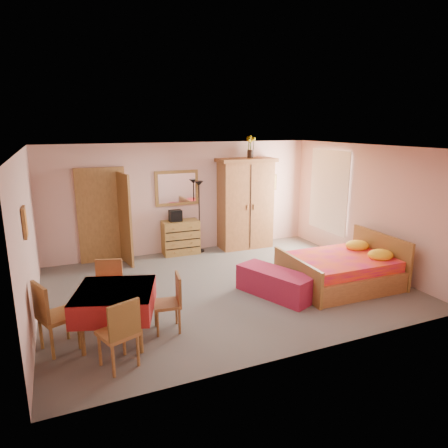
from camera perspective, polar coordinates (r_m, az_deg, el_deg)
name	(u,v)px	position (r m, az deg, el deg)	size (l,w,h in m)	color
floor	(225,287)	(7.66, 0.19, -8.95)	(6.50, 6.50, 0.00)	#615C56
ceiling	(225,148)	(7.07, 0.21, 10.86)	(6.50, 6.50, 0.00)	brown
wall_back	(184,198)	(9.55, -5.74, 3.73)	(6.50, 0.10, 2.60)	#D1A397
wall_front	(304,262)	(5.14, 11.32, -5.38)	(6.50, 0.10, 2.60)	#D1A397
wall_left	(28,240)	(6.71, -26.23, -2.01)	(0.10, 5.00, 2.60)	#D1A397
wall_right	(365,206)	(9.02, 19.56, 2.39)	(0.10, 5.00, 2.60)	#D1A397
doorway	(102,216)	(9.21, -16.99, 1.06)	(1.06, 0.12, 2.15)	#9E6B35
window	(329,191)	(9.87, 14.78, 4.55)	(0.08, 1.40, 1.95)	white
picture_left	(25,222)	(6.04, -26.60, 0.22)	(0.04, 0.32, 0.42)	orange
picture_back	(271,182)	(10.42, 6.76, 5.94)	(0.30, 0.04, 0.40)	#D8BF59
chest_of_drawers	(181,237)	(9.49, -6.20, -1.90)	(0.85, 0.43, 0.80)	olive
wall_mirror	(177,188)	(9.45, -6.75, 5.13)	(1.04, 0.05, 0.82)	white
stereo	(175,216)	(9.33, -6.96, 1.18)	(0.28, 0.21, 0.27)	black
floor_lamp	(199,217)	(9.51, -3.55, 1.01)	(0.22, 0.22, 1.71)	black
wardrobe	(245,203)	(9.86, 3.03, 2.96)	(1.41, 0.73, 2.21)	#9F6235
sunflower_vase	(250,147)	(9.77, 3.80, 10.97)	(0.21, 0.21, 0.53)	gold
bed	(340,262)	(7.90, 16.27, -5.22)	(2.00, 1.58, 0.93)	#D2144F
bench	(275,283)	(7.26, 7.26, -8.37)	(0.52, 1.41, 0.47)	maroon
dining_table	(116,315)	(5.96, -15.14, -12.39)	(1.04, 1.04, 0.77)	maroon
chair_south	(118,332)	(5.32, -14.96, -14.71)	(0.42, 0.42, 0.93)	#AC703A
chair_north	(108,291)	(6.56, -16.25, -9.20)	(0.42, 0.42, 0.92)	#AF753B
chair_west	(58,315)	(5.93, -22.62, -11.93)	(0.45, 0.45, 1.00)	#AF7B3B
chair_east	(167,303)	(6.04, -8.17, -11.15)	(0.39, 0.39, 0.86)	brown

